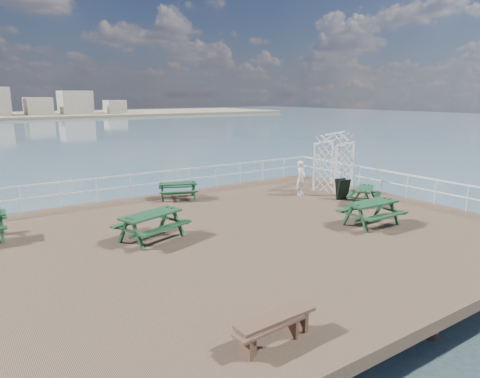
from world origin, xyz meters
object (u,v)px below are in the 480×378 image
object	(u,v)px
picnic_table_b	(178,187)
picnic_table_c	(364,192)
picnic_table_d	(151,220)
person	(301,178)
picnic_table_e	(372,208)
flat_bench_near	(270,330)
trellis_arbor	(334,164)
flat_bench_far	(276,322)

from	to	relation	value
picnic_table_b	picnic_table_c	bearing A→B (deg)	-19.20
picnic_table_d	person	distance (m)	8.39
picnic_table_e	person	size ratio (longest dim) A/B	1.25
flat_bench_near	trellis_arbor	world-z (taller)	trellis_arbor
picnic_table_d	flat_bench_near	world-z (taller)	picnic_table_d
picnic_table_c	picnic_table_e	xyz separation A→B (m)	(-2.19, -2.19, 0.12)
picnic_table_e	trellis_arbor	bearing A→B (deg)	57.26
picnic_table_b	picnic_table_d	xyz separation A→B (m)	(-3.10, -4.54, 0.11)
picnic_table_d	trellis_arbor	size ratio (longest dim) A/B	0.88
picnic_table_b	picnic_table_d	world-z (taller)	picnic_table_d
picnic_table_b	flat_bench_near	size ratio (longest dim) A/B	1.34
picnic_table_b	picnic_table_c	world-z (taller)	picnic_table_b
picnic_table_c	flat_bench_far	distance (m)	11.33
picnic_table_d	flat_bench_far	size ratio (longest dim) A/B	1.41
picnic_table_d	person	world-z (taller)	person
picnic_table_e	picnic_table_c	bearing A→B (deg)	45.40
picnic_table_b	trellis_arbor	bearing A→B (deg)	3.76
picnic_table_c	picnic_table_d	xyz separation A→B (m)	(-9.28, 0.70, 0.13)
picnic_table_b	flat_bench_near	world-z (taller)	picnic_table_b
picnic_table_b	trellis_arbor	xyz separation A→B (m)	(7.34, -2.29, 0.71)
picnic_table_e	trellis_arbor	world-z (taller)	trellis_arbor
trellis_arbor	picnic_table_b	bearing A→B (deg)	142.58
person	picnic_table_b	bearing A→B (deg)	127.42
picnic_table_d	flat_bench_near	distance (m)	6.88
picnic_table_d	person	size ratio (longest dim) A/B	1.52
trellis_arbor	picnic_table_c	bearing A→B (deg)	-131.71
flat_bench_near	picnic_table_c	bearing A→B (deg)	27.95
flat_bench_near	flat_bench_far	distance (m)	0.25
picnic_table_d	flat_bench_near	bearing A→B (deg)	-113.05
flat_bench_near	flat_bench_far	bearing A→B (deg)	20.05
picnic_table_d	person	xyz separation A→B (m)	(8.14, 2.04, 0.17)
picnic_table_e	trellis_arbor	distance (m)	6.16
picnic_table_d	picnic_table_e	bearing A→B (deg)	-40.84
flat_bench_near	picnic_table_b	bearing A→B (deg)	68.18
picnic_table_c	trellis_arbor	size ratio (longest dim) A/B	0.74
picnic_table_b	picnic_table_e	distance (m)	8.43
picnic_table_c	picnic_table_e	size ratio (longest dim) A/B	1.03
flat_bench_far	person	size ratio (longest dim) A/B	1.08
picnic_table_b	flat_bench_far	size ratio (longest dim) A/B	1.18
flat_bench_far	trellis_arbor	bearing A→B (deg)	37.80
trellis_arbor	person	xyz separation A→B (m)	(-2.31, -0.21, -0.43)
picnic_table_c	flat_bench_near	bearing A→B (deg)	177.78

